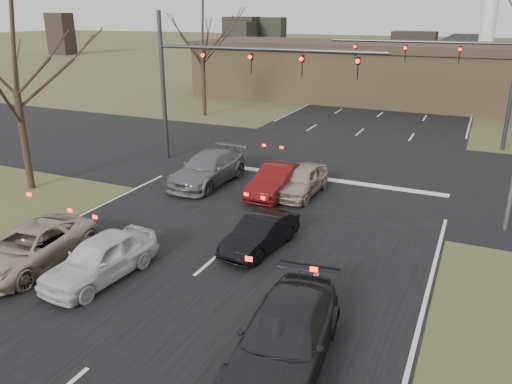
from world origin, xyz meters
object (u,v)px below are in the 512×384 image
Objects in this scene: building at (420,74)px; car_white_sedan at (100,258)px; car_charcoal_sedan at (285,337)px; car_grey_ahead at (208,169)px; mast_arm_far at (464,63)px; car_silver_suv at (30,247)px; mast_arm_near at (215,70)px; car_silver_ahead at (301,180)px; car_black_hatch at (260,233)px; car_red_ahead at (276,181)px.

building is 10.46× the size of car_white_sedan.
car_grey_ahead is (-8.26, 10.85, 0.02)m from car_charcoal_sedan.
car_charcoal_sedan reaches higher than car_white_sedan.
mast_arm_far reaches higher than car_silver_suv.
car_silver_ahead is (5.73, -2.53, -4.39)m from mast_arm_near.
car_silver_suv is 1.17× the size of car_white_sedan.
car_black_hatch is 0.71× the size of car_grey_ahead.
car_black_hatch is (3.70, 3.93, -0.09)m from car_white_sedan.
car_white_sedan is 0.98× the size of car_red_ahead.
car_white_sedan is at bearing -105.75° from car_silver_ahead.
car_black_hatch is at bearing -45.33° from car_grey_ahead.
mast_arm_far is at bearing 67.30° from car_silver_ahead.
car_white_sedan is at bearing -125.79° from car_black_hatch.
car_white_sedan is 0.79× the size of car_grey_ahead.
mast_arm_far is 24.22m from car_charcoal_sedan.
mast_arm_near reaches higher than car_white_sedan.
car_grey_ahead reaches higher than car_charcoal_sedan.
car_silver_suv is at bearing -90.06° from mast_arm_near.
car_white_sedan reaches higher than car_silver_ahead.
mast_arm_near is 2.43× the size of car_charcoal_sedan.
car_charcoal_sedan is 0.97× the size of car_grey_ahead.
mast_arm_far is 2.74× the size of car_white_sedan.
car_charcoal_sedan is 11.65m from car_red_ahead.
mast_arm_far is 15.29m from car_red_ahead.
car_silver_suv is (-0.01, -12.70, -4.41)m from mast_arm_near.
car_white_sedan reaches higher than car_silver_suv.
car_charcoal_sedan is at bearing -86.88° from building.
car_silver_suv is at bearing -168.24° from car_white_sedan.
car_red_ahead is (4.74, 9.64, 0.02)m from car_silver_suv.
car_silver_suv is at bearing 167.95° from car_charcoal_sedan.
car_black_hatch is (-0.90, -33.44, -2.07)m from building.
mast_arm_near is 7.14m from car_red_ahead.
car_silver_ahead is (-5.68, -12.53, -4.34)m from mast_arm_far.
car_white_sedan is (2.63, -12.38, -4.38)m from mast_arm_near.
car_silver_ahead is at bearing -93.12° from building.
car_silver_suv is 0.93× the size of car_grey_ahead.
building reaches higher than car_silver_ahead.
car_grey_ahead is at bearing 179.19° from car_red_ahead.
mast_arm_near is (-7.23, -25.00, 2.41)m from building.
car_silver_ahead reaches higher than car_silver_suv.
mast_arm_far is at bearing 52.50° from car_grey_ahead.
mast_arm_far is 2.17× the size of car_grey_ahead.
car_charcoal_sedan is 13.64m from car_grey_ahead.
car_grey_ahead reaches higher than car_silver_suv.
car_red_ahead is (4.73, -3.05, -4.39)m from mast_arm_near.
building is at bearing 105.58° from mast_arm_far.
building is 11.65× the size of car_black_hatch.
mast_arm_near is at bearing -138.78° from mast_arm_far.
car_white_sedan is 9.60m from car_grey_ahead.
mast_arm_far is at bearing 82.05° from car_black_hatch.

